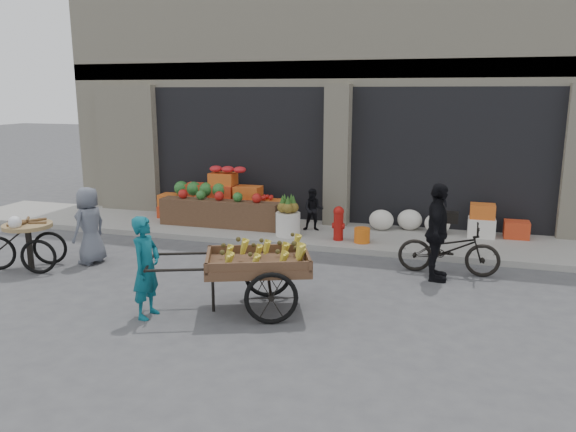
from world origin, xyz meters
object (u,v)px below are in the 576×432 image
(bicycle, at_px, (449,249))
(cyclist, at_px, (437,232))
(pineapple_bin, at_px, (288,224))
(vendor_grey, at_px, (89,225))
(orange_bucket, at_px, (362,235))
(vendor_woman, at_px, (146,267))
(banana_cart, at_px, (254,260))
(seated_person, at_px, (313,210))
(fire_hydrant, at_px, (339,222))
(tricycle_cart, at_px, (28,239))

(bicycle, distance_m, cyclist, 0.59)
(bicycle, relative_size, cyclist, 1.04)
(pineapple_bin, height_order, vendor_grey, vendor_grey)
(orange_bucket, height_order, vendor_woman, vendor_woman)
(pineapple_bin, xyz_separation_m, bicycle, (3.31, -1.29, 0.08))
(vendor_grey, bearing_deg, bicycle, 110.59)
(pineapple_bin, height_order, vendor_woman, vendor_woman)
(orange_bucket, xyz_separation_m, banana_cart, (-0.94, -3.75, 0.49))
(pineapple_bin, xyz_separation_m, seated_person, (0.40, 0.60, 0.21))
(pineapple_bin, xyz_separation_m, fire_hydrant, (1.10, -0.05, 0.13))
(bicycle, bearing_deg, pineapple_bin, 67.99)
(fire_hydrant, distance_m, seated_person, 0.96)
(tricycle_cart, xyz_separation_m, vendor_grey, (0.81, 0.65, 0.15))
(vendor_woman, bearing_deg, pineapple_bin, -7.59)
(orange_bucket, height_order, vendor_grey, vendor_grey)
(fire_hydrant, bearing_deg, banana_cart, -96.53)
(orange_bucket, distance_m, vendor_woman, 4.98)
(pineapple_bin, height_order, orange_bucket, pineapple_bin)
(bicycle, bearing_deg, tricycle_cart, 104.25)
(pineapple_bin, relative_size, banana_cart, 0.19)
(pineapple_bin, height_order, banana_cart, banana_cart)
(banana_cart, distance_m, vendor_woman, 1.51)
(orange_bucket, bearing_deg, fire_hydrant, 174.29)
(banana_cart, xyz_separation_m, vendor_grey, (-3.70, 1.30, -0.05))
(orange_bucket, bearing_deg, banana_cart, -104.00)
(tricycle_cart, bearing_deg, banana_cart, -28.52)
(pineapple_bin, bearing_deg, orange_bucket, -3.58)
(seated_person, xyz_separation_m, tricycle_cart, (-4.25, -3.80, -0.02))
(fire_hydrant, bearing_deg, vendor_woman, -111.93)
(banana_cart, distance_m, bicycle, 3.69)
(pineapple_bin, distance_m, orange_bucket, 1.61)
(tricycle_cart, height_order, cyclist, cyclist)
(fire_hydrant, height_order, vendor_woman, vendor_woman)
(fire_hydrant, height_order, tricycle_cart, tricycle_cart)
(banana_cart, bearing_deg, seated_person, 71.94)
(seated_person, relative_size, vendor_woman, 0.64)
(fire_hydrant, relative_size, vendor_grey, 0.50)
(tricycle_cart, distance_m, bicycle, 7.41)
(vendor_grey, bearing_deg, banana_cart, 79.99)
(seated_person, distance_m, cyclist, 3.56)
(pineapple_bin, bearing_deg, tricycle_cart, -140.23)
(fire_hydrant, xyz_separation_m, cyclist, (2.01, -1.64, 0.32))
(seated_person, distance_m, bicycle, 3.47)
(banana_cart, xyz_separation_m, vendor_woman, (-1.36, -0.65, -0.04))
(vendor_woman, relative_size, tricycle_cart, 1.00)
(orange_bucket, distance_m, bicycle, 2.09)
(vendor_woman, relative_size, bicycle, 0.85)
(cyclist, bearing_deg, vendor_grey, 97.29)
(cyclist, bearing_deg, orange_bucket, 42.78)
(fire_hydrant, distance_m, tricycle_cart, 5.86)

